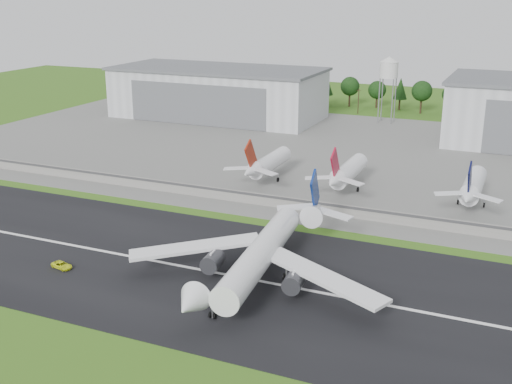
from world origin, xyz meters
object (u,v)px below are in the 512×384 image
at_px(main_airliner, 259,261).
at_px(parked_jet_navy, 472,187).
at_px(parked_jet_red_b, 346,173).
at_px(parked_jet_red_a, 266,164).
at_px(ground_vehicle, 62,265).

relative_size(main_airliner, parked_jet_navy, 1.89).
bearing_deg(parked_jet_red_b, parked_jet_red_a, -179.95).
bearing_deg(parked_jet_red_b, parked_jet_navy, -0.01).
height_order(ground_vehicle, parked_jet_navy, parked_jet_navy).
height_order(parked_jet_red_a, parked_jet_red_b, parked_jet_red_b).
relative_size(ground_vehicle, parked_jet_red_a, 0.16).
bearing_deg(ground_vehicle, main_airliner, -63.81).
xyz_separation_m(main_airliner, parked_jet_red_a, (-26.69, 66.94, 0.98)).
relative_size(main_airliner, ground_vehicle, 11.70).
distance_m(main_airliner, parked_jet_red_b, 66.98).
bearing_deg(parked_jet_navy, ground_vehicle, -134.69).
bearing_deg(ground_vehicle, parked_jet_red_a, 0.39).
height_order(parked_jet_red_a, parked_jet_navy, parked_jet_navy).
height_order(main_airliner, parked_jet_red_a, main_airliner).
xyz_separation_m(parked_jet_red_a, parked_jet_red_b, (25.71, 0.02, 0.11)).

